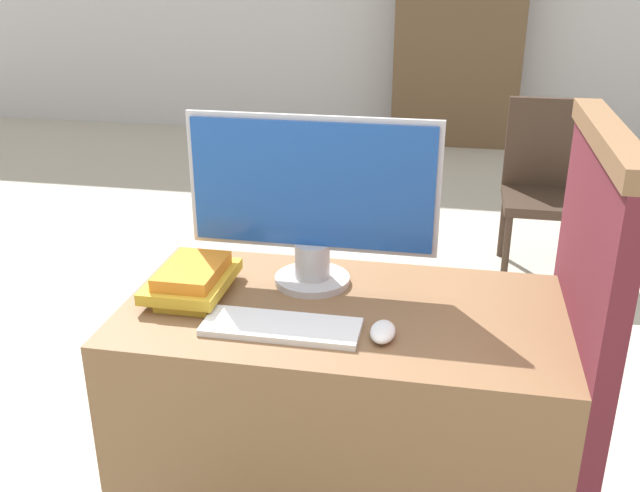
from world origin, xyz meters
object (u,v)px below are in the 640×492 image
(keyboard, at_px, (281,327))
(mouse, at_px, (383,332))
(monitor, at_px, (312,199))
(far_chair, at_px, (547,180))
(book_stack, at_px, (193,280))

(keyboard, bearing_deg, mouse, 1.87)
(monitor, xyz_separation_m, far_chair, (0.85, 2.01, -0.51))
(monitor, distance_m, mouse, 0.41)
(keyboard, relative_size, mouse, 3.64)
(book_stack, bearing_deg, monitor, 23.95)
(keyboard, distance_m, far_chair, 2.46)
(keyboard, bearing_deg, book_stack, 152.66)
(book_stack, relative_size, far_chair, 0.31)
(mouse, bearing_deg, far_chair, 74.64)
(keyboard, xyz_separation_m, far_chair, (0.87, 2.28, -0.28))
(far_chair, bearing_deg, mouse, -118.91)
(book_stack, bearing_deg, far_chair, 61.85)
(far_chair, bearing_deg, keyboard, -124.39)
(monitor, bearing_deg, mouse, -50.02)
(keyboard, distance_m, book_stack, 0.31)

